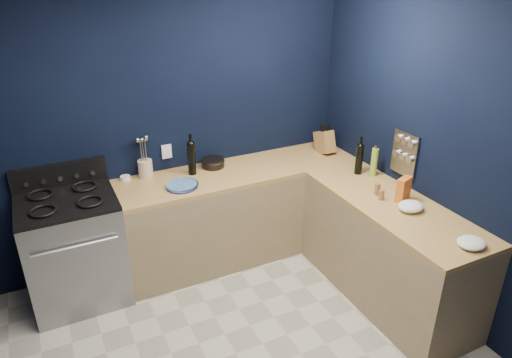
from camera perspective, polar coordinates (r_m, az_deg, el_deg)
wall_back at (r=4.27m, az=-11.27°, el=6.18°), size 3.50×0.02×2.60m
wall_right at (r=3.76m, az=23.97°, el=1.76°), size 0.02×3.50×2.60m
cab_back at (r=4.52m, az=-1.87°, el=-4.29°), size 2.30×0.63×0.86m
top_back at (r=4.32m, az=-1.96°, el=0.91°), size 2.30×0.63×0.04m
cab_right at (r=4.11m, az=15.85°, el=-8.70°), size 0.63×1.67×0.86m
top_right at (r=3.89m, az=16.62°, el=-3.18°), size 0.63×1.67×0.04m
gas_range at (r=4.20m, az=-21.34°, el=-8.30°), size 0.76×0.66×0.92m
oven_door at (r=3.94m, az=-20.78°, el=-10.77°), size 0.59×0.02×0.42m
cooktop at (r=3.97m, az=-22.41°, el=-2.56°), size 0.76×0.66×0.03m
backguard at (r=4.20m, az=-23.05°, el=0.45°), size 0.76×0.06×0.20m
spice_panel at (r=4.13m, az=17.83°, el=2.97°), size 0.02×0.28×0.38m
wall_outlet at (r=4.32m, az=-10.95°, el=3.34°), size 0.09×0.02×0.13m
plate_stack at (r=4.02m, az=-9.14°, el=-0.82°), size 0.31×0.31×0.03m
ramekin at (r=4.27m, az=-15.78°, el=0.14°), size 0.12×0.12×0.04m
utensil_crock at (r=4.25m, az=-13.45°, el=1.25°), size 0.15×0.15×0.16m
wine_bottle_back at (r=4.21m, az=-7.93°, el=2.50°), size 0.08×0.08×0.30m
lemon_basket at (r=4.37m, az=-5.32°, el=2.00°), size 0.27×0.27×0.08m
knife_block at (r=4.72m, az=8.43°, el=4.54°), size 0.13×0.26×0.27m
wine_bottle_right at (r=4.28m, az=12.58°, el=2.34°), size 0.07×0.07×0.27m
oil_bottle at (r=4.28m, az=14.34°, el=2.03°), size 0.08×0.08×0.26m
spice_jar_near at (r=3.96m, az=14.73°, el=-1.20°), size 0.06×0.06×0.10m
spice_jar_far at (r=3.89m, az=15.19°, el=-1.88°), size 0.06×0.06×0.09m
crouton_bag at (r=3.90m, az=17.69°, el=-1.24°), size 0.15×0.11×0.20m
towel_front at (r=3.79m, az=18.52°, el=-3.21°), size 0.23×0.21×0.07m
towel_end at (r=3.49m, az=24.99°, el=-7.15°), size 0.24×0.23×0.06m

